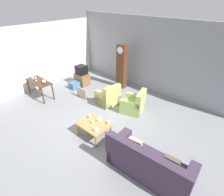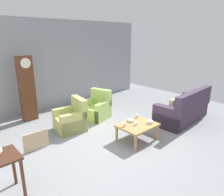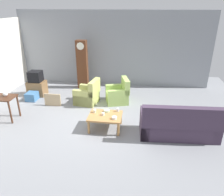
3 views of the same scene
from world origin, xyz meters
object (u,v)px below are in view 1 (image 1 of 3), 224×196
armchair_olive_far (134,105)px  bowl_white_stacked (96,130)px  console_table_dark (39,83)px  bowl_shallow_green (99,120)px  tv_crt (81,70)px  grandfather_clock (122,67)px  storage_box_blue (74,85)px  wine_glass_short (35,78)px  armchair_olive_near (108,97)px  wine_glass_tall (31,76)px  wine_glass_mid (33,77)px  couch_floral (149,164)px  coffee_table_wood (94,125)px  cup_cream_tall (90,116)px  glass_dome_cloche (44,81)px  cup_blue_rimmed (108,122)px  tv_stand_cabinet (82,79)px  cup_white_porcelain (92,122)px  framed_picture_leaning (82,93)px

armchair_olive_far → bowl_white_stacked: 2.11m
console_table_dark → bowl_shallow_green: 3.54m
tv_crt → grandfather_clock: bearing=34.1°
storage_box_blue → bowl_white_stacked: size_ratio=3.00×
wine_glass_short → armchair_olive_near: bearing=30.7°
wine_glass_tall → wine_glass_mid: bearing=-5.1°
couch_floral → coffee_table_wood: size_ratio=2.24×
storage_box_blue → couch_floral: bearing=-18.6°
couch_floral → cup_cream_tall: (-2.41, 0.25, 0.13)m
glass_dome_cloche → cup_cream_tall: 2.85m
bowl_shallow_green → wine_glass_short: size_ratio=0.91×
console_table_dark → cup_blue_rimmed: size_ratio=13.45×
couch_floral → tv_stand_cabinet: bearing=156.4°
storage_box_blue → cup_white_porcelain: 3.50m
cup_white_porcelain → wine_glass_tall: wine_glass_tall is taller
tv_crt → tv_stand_cabinet: bearing=0.0°
armchair_olive_far → cup_cream_tall: size_ratio=10.47×
grandfather_clock → storage_box_blue: (-1.60, -1.62, -0.88)m
armchair_olive_far → framed_picture_leaning: armchair_olive_far is taller
cup_blue_rimmed → wine_glass_tall: 4.35m
couch_floral → tv_crt: couch_floral is taller
armchair_olive_far → grandfather_clock: (-1.70, 1.34, 0.73)m
glass_dome_cloche → bowl_shallow_green: 3.20m
storage_box_blue → cup_white_porcelain: cup_white_porcelain is taller
armchair_olive_far → tv_stand_cabinet: (-3.32, 0.24, -0.02)m
grandfather_clock → cup_white_porcelain: 3.62m
framed_picture_leaning → storage_box_blue: bearing=159.9°
armchair_olive_far → storage_box_blue: (-3.30, -0.28, -0.15)m
storage_box_blue → wine_glass_tall: (-0.85, -1.56, 0.76)m
cup_cream_tall → wine_glass_short: (-3.30, -0.05, 0.43)m
armchair_olive_near → grandfather_clock: grandfather_clock is taller
coffee_table_wood → cup_cream_tall: size_ratio=10.35×
cup_blue_rimmed → armchair_olive_far: bearing=96.1°
cup_white_porcelain → cup_cream_tall: size_ratio=0.91×
grandfather_clock → cup_white_porcelain: grandfather_clock is taller
coffee_table_wood → wine_glass_mid: (-3.81, 0.06, 0.51)m
armchair_olive_near → bowl_shallow_green: 1.73m
grandfather_clock → glass_dome_cloche: (-1.63, -3.07, -0.18)m
coffee_table_wood → wine_glass_mid: 3.84m
armchair_olive_near → tv_crt: 2.32m
framed_picture_leaning → bowl_shallow_green: size_ratio=3.16×
armchair_olive_far → framed_picture_leaning: (-2.31, -0.64, -0.08)m
armchair_olive_far → cup_blue_rimmed: armchair_olive_far is taller
console_table_dark → wine_glass_tall: 0.53m
framed_picture_leaning → glass_dome_cloche: glass_dome_cloche is taller
cup_blue_rimmed → cup_cream_tall: cup_blue_rimmed is taller
tv_stand_cabinet → bowl_white_stacked: 4.17m
storage_box_blue → bowl_white_stacked: bearing=-27.9°
console_table_dark → grandfather_clock: 3.72m
armchair_olive_near → grandfather_clock: 1.84m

